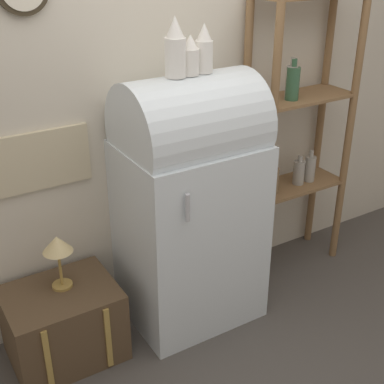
# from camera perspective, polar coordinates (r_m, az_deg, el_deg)

# --- Properties ---
(ground_plane) EXTENTS (12.00, 12.00, 0.00)m
(ground_plane) POSITION_cam_1_polar(r_m,az_deg,el_deg) (3.31, 2.13, -14.63)
(ground_plane) COLOR #4C4742
(wall_back) EXTENTS (7.00, 0.09, 2.70)m
(wall_back) POSITION_cam_1_polar(r_m,az_deg,el_deg) (3.10, -3.47, 10.98)
(wall_back) COLOR beige
(wall_back) RESTS_ON ground_plane
(refrigerator) EXTENTS (0.75, 0.63, 1.50)m
(refrigerator) POSITION_cam_1_polar(r_m,az_deg,el_deg) (3.05, -0.22, -0.96)
(refrigerator) COLOR silver
(refrigerator) RESTS_ON ground_plane
(suitcase_trunk) EXTENTS (0.59, 0.48, 0.43)m
(suitcase_trunk) POSITION_cam_1_polar(r_m,az_deg,el_deg) (3.11, -13.54, -13.47)
(suitcase_trunk) COLOR brown
(suitcase_trunk) RESTS_ON ground_plane
(shelf_unit) EXTENTS (0.71, 0.32, 1.83)m
(shelf_unit) POSITION_cam_1_polar(r_m,az_deg,el_deg) (3.53, 11.18, 6.92)
(shelf_unit) COLOR olive
(shelf_unit) RESTS_ON ground_plane
(vase_left) EXTENTS (0.11, 0.11, 0.30)m
(vase_left) POSITION_cam_1_polar(r_m,az_deg,el_deg) (2.72, -1.80, 15.00)
(vase_left) COLOR white
(vase_left) RESTS_ON refrigerator
(vase_center) EXTENTS (0.09, 0.09, 0.20)m
(vase_center) POSITION_cam_1_polar(r_m,az_deg,el_deg) (2.77, -0.08, 14.28)
(vase_center) COLOR white
(vase_center) RESTS_ON refrigerator
(vase_right) EXTENTS (0.09, 0.09, 0.25)m
(vase_right) POSITION_cam_1_polar(r_m,az_deg,el_deg) (2.81, 1.29, 14.93)
(vase_right) COLOR white
(vase_right) RESTS_ON refrigerator
(desk_lamp) EXTENTS (0.16, 0.16, 0.31)m
(desk_lamp) POSITION_cam_1_polar(r_m,az_deg,el_deg) (2.89, -14.15, -5.79)
(desk_lamp) COLOR #AD8942
(desk_lamp) RESTS_ON suitcase_trunk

